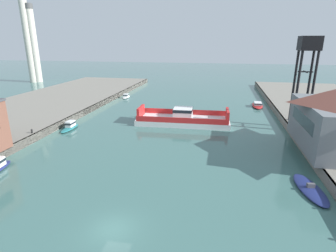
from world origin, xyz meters
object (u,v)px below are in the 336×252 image
(moored_boat_mid_left, at_px, (70,126))
(moored_boat_mid_right, at_px, (310,189))
(smokestack_distant_a, at_px, (27,34))
(chain_ferry, at_px, (183,119))
(moored_boat_near_left, at_px, (126,96))
(moored_boat_far_left, at_px, (257,105))
(smokestack_distant_b, at_px, (34,42))
(crane_tower, at_px, (308,56))

(moored_boat_mid_left, height_order, moored_boat_mid_right, moored_boat_mid_left)
(smokestack_distant_a, bearing_deg, chain_ferry, -33.94)
(moored_boat_near_left, distance_m, moored_boat_far_left, 37.93)
(smokestack_distant_a, relative_size, smokestack_distant_b, 1.18)
(crane_tower, height_order, smokestack_distant_a, smokestack_distant_a)
(crane_tower, bearing_deg, smokestack_distant_b, 152.36)
(chain_ferry, height_order, moored_boat_mid_right, chain_ferry)
(smokestack_distant_a, bearing_deg, smokestack_distant_b, 28.03)
(crane_tower, xyz_separation_m, smokestack_distant_b, (-90.58, 47.44, 2.40))
(moored_boat_mid_right, distance_m, moored_boat_far_left, 42.45)
(crane_tower, bearing_deg, smokestack_distant_a, 153.24)
(moored_boat_mid_right, bearing_deg, moored_boat_mid_left, 158.61)
(crane_tower, distance_m, smokestack_distant_b, 102.28)
(crane_tower, relative_size, smokestack_distant_b, 0.52)
(moored_boat_near_left, bearing_deg, smokestack_distant_b, 152.43)
(chain_ferry, distance_m, moored_boat_far_left, 25.58)
(moored_boat_far_left, xyz_separation_m, smokestack_distant_b, (-85.27, 28.90, 15.83))
(chain_ferry, height_order, smokestack_distant_a, smokestack_distant_a)
(moored_boat_mid_right, bearing_deg, crane_tower, 79.88)
(chain_ferry, xyz_separation_m, crane_tower, (22.30, 0.56, 12.84))
(moored_boat_mid_left, bearing_deg, crane_tower, 11.26)
(chain_ferry, xyz_separation_m, moored_boat_mid_left, (-20.99, -8.05, -0.45))
(moored_boat_far_left, bearing_deg, moored_boat_mid_left, -144.43)
(moored_boat_near_left, xyz_separation_m, smokestack_distant_a, (-49.26, 23.92, 18.58))
(chain_ferry, bearing_deg, moored_boat_far_left, 48.35)
(moored_boat_mid_right, distance_m, smokestack_distant_b, 113.12)
(moored_boat_mid_right, relative_size, smokestack_distant_b, 0.25)
(moored_boat_mid_left, distance_m, smokestack_distant_a, 76.05)
(moored_boat_mid_left, relative_size, smokestack_distant_b, 0.19)
(crane_tower, bearing_deg, chain_ferry, -178.55)
(moored_boat_mid_right, bearing_deg, chain_ferry, 127.70)
(moored_boat_mid_right, bearing_deg, moored_boat_far_left, 91.40)
(smokestack_distant_a, bearing_deg, moored_boat_far_left, -17.84)
(moored_boat_far_left, height_order, crane_tower, crane_tower)
(moored_boat_far_left, bearing_deg, crane_tower, -74.04)
(smokestack_distant_b, bearing_deg, moored_boat_mid_left, -49.85)
(moored_boat_near_left, relative_size, moored_boat_far_left, 0.61)
(moored_boat_mid_left, distance_m, crane_tower, 46.09)
(moored_boat_far_left, xyz_separation_m, smokestack_distant_a, (-86.98, 27.99, 18.59))
(moored_boat_mid_right, xyz_separation_m, moored_boat_far_left, (-1.04, 42.44, 0.21))
(smokestack_distant_b, bearing_deg, moored_boat_near_left, -27.57)
(chain_ferry, distance_m, crane_tower, 25.74)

